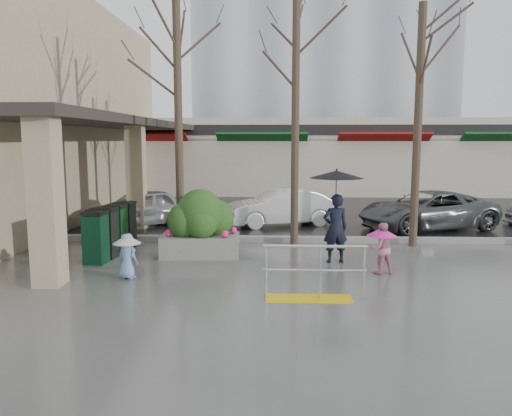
# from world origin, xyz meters

# --- Properties ---
(ground) EXTENTS (120.00, 120.00, 0.00)m
(ground) POSITION_xyz_m (0.00, 0.00, 0.00)
(ground) COLOR #51514F
(ground) RESTS_ON ground
(street_asphalt) EXTENTS (120.00, 36.00, 0.01)m
(street_asphalt) POSITION_xyz_m (0.00, 22.00, 0.01)
(street_asphalt) COLOR black
(street_asphalt) RESTS_ON ground
(curb) EXTENTS (120.00, 0.30, 0.15)m
(curb) POSITION_xyz_m (0.00, 4.00, 0.07)
(curb) COLOR gray
(curb) RESTS_ON ground
(near_building) EXTENTS (6.00, 18.00, 8.00)m
(near_building) POSITION_xyz_m (-9.00, 8.00, 4.00)
(near_building) COLOR tan
(near_building) RESTS_ON ground
(canopy_slab) EXTENTS (2.80, 18.00, 0.25)m
(canopy_slab) POSITION_xyz_m (-4.80, 8.00, 3.62)
(canopy_slab) COLOR #2D2823
(canopy_slab) RESTS_ON pillar_front
(pillar_front) EXTENTS (0.55, 0.55, 3.50)m
(pillar_front) POSITION_xyz_m (-3.90, -0.50, 1.75)
(pillar_front) COLOR tan
(pillar_front) RESTS_ON ground
(pillar_back) EXTENTS (0.55, 0.55, 3.50)m
(pillar_back) POSITION_xyz_m (-3.90, 6.00, 1.75)
(pillar_back) COLOR tan
(pillar_back) RESTS_ON ground
(storefront_row) EXTENTS (34.00, 6.74, 4.00)m
(storefront_row) POSITION_xyz_m (2.00, 17.97, 2.01)
(storefront_row) COLOR beige
(storefront_row) RESTS_ON ground
(office_tower) EXTENTS (18.00, 12.00, 25.00)m
(office_tower) POSITION_xyz_m (4.00, 30.00, 12.50)
(office_tower) COLOR #8C99A8
(office_tower) RESTS_ON ground
(handrail) EXTENTS (1.90, 0.50, 1.03)m
(handrail) POSITION_xyz_m (1.36, -1.20, 0.38)
(handrail) COLOR yellow
(handrail) RESTS_ON ground
(tree_west) EXTENTS (3.20, 3.20, 6.80)m
(tree_west) POSITION_xyz_m (-2.00, 3.60, 5.08)
(tree_west) COLOR #382B21
(tree_west) RESTS_ON ground
(tree_midwest) EXTENTS (3.20, 3.20, 7.00)m
(tree_midwest) POSITION_xyz_m (1.20, 3.60, 5.23)
(tree_midwest) COLOR #382B21
(tree_midwest) RESTS_ON ground
(tree_mideast) EXTENTS (3.20, 3.20, 6.50)m
(tree_mideast) POSITION_xyz_m (4.50, 3.60, 4.86)
(tree_mideast) COLOR #382B21
(tree_mideast) RESTS_ON ground
(woman) EXTENTS (1.28, 1.28, 2.26)m
(woman) POSITION_xyz_m (2.11, 1.63, 1.38)
(woman) COLOR black
(woman) RESTS_ON ground
(child_pink) EXTENTS (0.65, 0.65, 1.14)m
(child_pink) POSITION_xyz_m (3.00, 0.65, 0.65)
(child_pink) COLOR pink
(child_pink) RESTS_ON ground
(child_blue) EXTENTS (0.60, 0.60, 0.99)m
(child_blue) POSITION_xyz_m (-2.46, 0.03, 0.60)
(child_blue) COLOR #739BCD
(child_blue) RESTS_ON ground
(planter) EXTENTS (2.01, 1.17, 1.71)m
(planter) POSITION_xyz_m (-1.21, 2.14, 0.82)
(planter) COLOR slate
(planter) RESTS_ON ground
(news_boxes) EXTENTS (0.74, 2.30, 1.26)m
(news_boxes) POSITION_xyz_m (-3.51, 2.17, 0.63)
(news_boxes) COLOR #0B331E
(news_boxes) RESTS_ON ground
(car_a) EXTENTS (3.91, 3.26, 1.26)m
(car_a) POSITION_xyz_m (-3.94, 6.37, 0.63)
(car_a) COLOR #A9A9AE
(car_a) RESTS_ON ground
(car_b) EXTENTS (4.05, 2.38, 1.26)m
(car_b) POSITION_xyz_m (0.89, 6.75, 0.63)
(car_b) COLOR white
(car_b) RESTS_ON ground
(car_c) EXTENTS (4.96, 3.40, 1.26)m
(car_c) POSITION_xyz_m (5.64, 6.19, 0.63)
(car_c) COLOR #525659
(car_c) RESTS_ON ground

